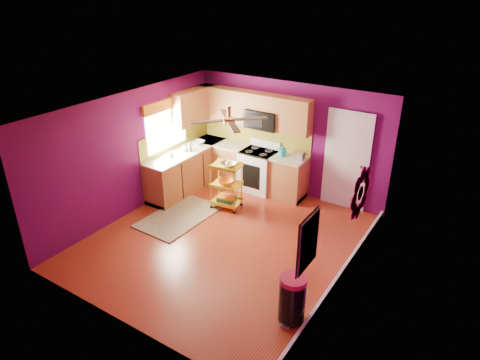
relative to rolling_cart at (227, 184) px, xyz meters
The scene contains 18 objects.
ground 1.39m from the rolling_cart, 57.58° to the right, with size 5.00×5.00×0.00m, color maroon.
room_envelope 1.68m from the rolling_cart, 56.57° to the right, with size 4.54×5.04×2.52m.
lower_cabinets 1.00m from the rolling_cart, 131.78° to the left, with size 2.81×2.31×0.94m.
electric_range 1.11m from the rolling_cart, 83.18° to the left, with size 0.76×0.66×1.13m.
upper_cabinetry 1.75m from the rolling_cart, 117.03° to the left, with size 2.80×2.30×1.26m.
left_window 1.94m from the rolling_cart, behind, with size 0.08×1.35×1.08m.
panel_door 2.51m from the rolling_cart, 34.46° to the left, with size 0.95×0.11×2.15m.
right_wall_art 3.35m from the rolling_cart, 25.88° to the right, with size 0.04×2.74×1.04m.
ceiling_fan 2.06m from the rolling_cart, 52.02° to the right, with size 1.01×1.01×0.26m.
shag_rug 1.18m from the rolling_cart, 124.36° to the right, with size 1.04×1.70×0.02m, color #311F10.
rolling_cart is the anchor object (origin of this frame).
trash_can 3.46m from the rolling_cart, 40.13° to the right, with size 0.47×0.48×0.73m.
teal_kettle 1.42m from the rolling_cart, 59.56° to the left, with size 0.18×0.18×0.21m.
toaster 1.65m from the rolling_cart, 46.72° to the left, with size 0.22×0.15×0.18m, color beige.
soap_bottle_a 1.31m from the rolling_cart, 167.16° to the left, with size 0.09×0.09×0.20m, color #EA3F72.
soap_bottle_b 1.36m from the rolling_cart, behind, with size 0.14×0.14×0.18m, color white.
counter_dish 1.56m from the rolling_cart, 150.00° to the left, with size 0.27×0.27×0.07m, color white.
counter_cup 1.40m from the rolling_cart, behind, with size 0.13×0.13×0.10m, color white.
Camera 1 is at (3.88, -5.49, 4.45)m, focal length 32.00 mm.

